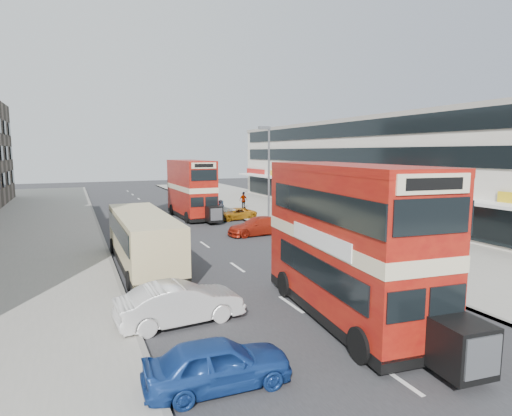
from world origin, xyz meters
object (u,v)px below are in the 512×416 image
bus_main (348,241)px  car_right_a (257,226)px  street_lamp (268,169)px  pedestrian_far (243,200)px  car_left_front (180,303)px  cyclist (221,215)px  car_left_near (218,363)px  coach (143,238)px  car_right_c (204,204)px  car_right_b (235,214)px  pedestrian_near (326,222)px  bus_second (191,189)px

bus_main → car_right_a: bus_main is taller
street_lamp → pedestrian_far: street_lamp is taller
car_left_front → cyclist: 22.00m
street_lamp → pedestrian_far: 11.43m
car_left_near → pedestrian_far: pedestrian_far is taller
coach → pedestrian_far: coach is taller
coach → car_right_a: (9.11, 5.43, -0.91)m
car_right_a → bus_main: bearing=-14.9°
car_left_front → car_right_c: 29.40m
car_right_c → car_left_front: bearing=-10.8°
car_left_near → car_right_b: 27.27m
coach → pedestrian_near: size_ratio=5.45×
pedestrian_near → car_left_near: bearing=18.6°
car_right_a → car_right_c: size_ratio=1.12×
car_left_front → street_lamp: bearing=-39.1°
street_lamp → car_left_front: bearing=-124.6°
car_left_front → pedestrian_near: 17.20m
coach → pedestrian_near: coach is taller
car_right_c → pedestrian_far: 4.19m
coach → car_right_b: bearing=51.0°
car_right_a → cyclist: cyclist is taller
car_right_b → car_right_c: bearing=-179.6°
car_left_front → car_right_c: size_ratio=1.10×
car_left_front → coach: bearing=-4.3°
car_right_c → pedestrian_far: bearing=78.9°
coach → car_right_b: size_ratio=2.61×
bus_second → pedestrian_near: size_ratio=5.10×
car_left_near → car_left_front: size_ratio=0.86×
car_right_b → cyclist: cyclist is taller
street_lamp → car_right_b: size_ratio=2.11×
car_right_a → pedestrian_far: pedestrian_far is taller
pedestrian_near → pedestrian_far: 15.66m
car_left_near → car_left_front: 4.49m
bus_main → pedestrian_far: bearing=-98.6°
car_right_c → pedestrian_near: pedestrian_near is taller
bus_second → pedestrian_far: bearing=-157.0°
bus_second → car_right_b: (3.26, -2.91, -2.19)m
car_right_c → car_right_a: bearing=6.9°
car_left_front → car_right_c: bearing=-22.8°
bus_main → car_right_c: (3.45, 29.86, -2.19)m
car_left_front → car_right_a: 16.39m
car_right_a → car_right_b: car_right_a is taller
pedestrian_far → cyclist: cyclist is taller
street_lamp → car_left_front: street_lamp is taller
car_right_a → coach: bearing=-62.1°
car_right_c → street_lamp: bearing=16.1°
car_left_front → pedestrian_near: size_ratio=2.44×
car_left_front → pedestrian_far: (13.18, 26.59, 0.30)m
car_right_a → pedestrian_far: size_ratio=2.58×
coach → car_left_near: coach is taller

